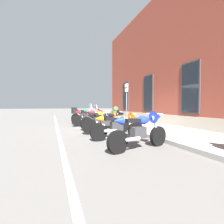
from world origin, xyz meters
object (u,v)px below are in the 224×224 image
at_px(motorcycle_black_sport, 108,121).
at_px(motorcycle_red_sport, 91,116).
at_px(motorcycle_green_touring, 83,114).
at_px(motorcycle_blue_sport, 142,129).
at_px(parking_sign, 127,98).
at_px(barrel_planter, 116,114).
at_px(motorcycle_orange_sport, 120,124).
at_px(motorcycle_silver_touring, 85,116).
at_px(motorcycle_yellow_naked, 99,120).

bearing_deg(motorcycle_black_sport, motorcycle_red_sport, -178.12).
relative_size(motorcycle_green_touring, motorcycle_blue_sport, 0.94).
distance_m(parking_sign, barrel_planter, 3.32).
relative_size(motorcycle_orange_sport, parking_sign, 0.89).
distance_m(motorcycle_green_touring, motorcycle_orange_sport, 7.59).
relative_size(motorcycle_green_touring, motorcycle_silver_touring, 0.91).
bearing_deg(motorcycle_green_touring, motorcycle_black_sport, 1.31).
relative_size(motorcycle_yellow_naked, motorcycle_blue_sport, 0.94).
distance_m(motorcycle_green_touring, parking_sign, 4.65).
relative_size(motorcycle_yellow_naked, motorcycle_black_sport, 0.90).
relative_size(motorcycle_green_touring, motorcycle_black_sport, 0.90).
relative_size(motorcycle_black_sport, motorcycle_blue_sport, 1.04).
bearing_deg(motorcycle_blue_sport, motorcycle_black_sport, -179.07).
bearing_deg(motorcycle_black_sport, motorcycle_green_touring, -178.69).
bearing_deg(motorcycle_green_touring, motorcycle_yellow_naked, 1.02).
xyz_separation_m(motorcycle_silver_touring, barrel_planter, (-0.54, 2.37, 0.04)).
bearing_deg(motorcycle_silver_touring, barrel_planter, 102.83).
height_order(motorcycle_blue_sport, barrel_planter, barrel_planter).
height_order(motorcycle_silver_touring, motorcycle_yellow_naked, motorcycle_silver_touring).
distance_m(motorcycle_black_sport, motorcycle_orange_sport, 1.49).
bearing_deg(motorcycle_green_touring, parking_sign, 24.23).
xyz_separation_m(motorcycle_green_touring, barrel_planter, (1.02, 2.30, 0.00)).
height_order(motorcycle_red_sport, motorcycle_yellow_naked, motorcycle_red_sport).
relative_size(motorcycle_orange_sport, motorcycle_blue_sport, 1.00).
xyz_separation_m(motorcycle_orange_sport, motorcycle_blue_sport, (1.58, 0.06, 0.03)).
distance_m(motorcycle_silver_touring, parking_sign, 3.40).
height_order(motorcycle_yellow_naked, parking_sign, parking_sign).
height_order(motorcycle_silver_touring, parking_sign, parking_sign).
distance_m(motorcycle_silver_touring, motorcycle_red_sport, 1.37).
relative_size(motorcycle_blue_sport, barrel_planter, 2.04).
bearing_deg(motorcycle_green_touring, motorcycle_silver_touring, -2.45).
distance_m(motorcycle_black_sport, barrel_planter, 5.52).
height_order(motorcycle_green_touring, motorcycle_blue_sport, motorcycle_green_touring).
bearing_deg(motorcycle_orange_sport, parking_sign, 153.56).
xyz_separation_m(motorcycle_black_sport, barrel_planter, (-5.08, 2.16, 0.01)).
distance_m(motorcycle_black_sport, parking_sign, 2.84).
bearing_deg(motorcycle_blue_sport, motorcycle_orange_sport, -177.95).
bearing_deg(barrel_planter, motorcycle_silver_touring, -77.17).
bearing_deg(motorcycle_silver_touring, motorcycle_blue_sport, 1.93).
height_order(motorcycle_yellow_naked, motorcycle_orange_sport, motorcycle_orange_sport).
distance_m(motorcycle_blue_sport, parking_sign, 5.42).
bearing_deg(barrel_planter, motorcycle_green_touring, -113.99).
bearing_deg(motorcycle_yellow_naked, motorcycle_black_sport, 2.23).
bearing_deg(motorcycle_black_sport, motorcycle_silver_touring, -177.39).
bearing_deg(motorcycle_orange_sport, motorcycle_black_sport, 179.74).
xyz_separation_m(motorcycle_orange_sport, barrel_planter, (-6.57, 2.17, 0.03)).
height_order(motorcycle_green_touring, motorcycle_orange_sport, motorcycle_green_touring).
relative_size(motorcycle_red_sport, motorcycle_black_sport, 1.01).
relative_size(motorcycle_orange_sport, barrel_planter, 2.04).
bearing_deg(barrel_planter, parking_sign, -8.20).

